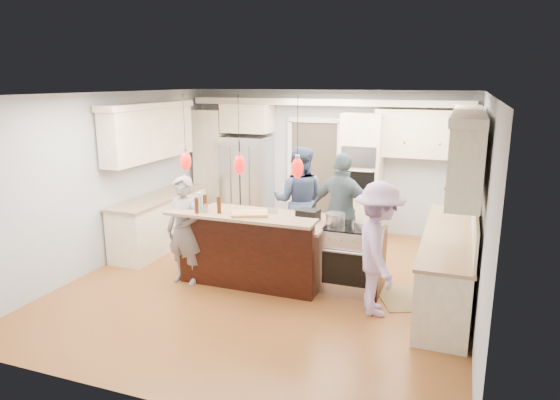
# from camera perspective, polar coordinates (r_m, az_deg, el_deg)

# --- Properties ---
(ground_plane) EXTENTS (6.00, 6.00, 0.00)m
(ground_plane) POSITION_cam_1_polar(r_m,az_deg,el_deg) (7.41, -0.95, -9.27)
(ground_plane) COLOR #A15A2C
(ground_plane) RESTS_ON ground
(room_shell) EXTENTS (5.54, 6.04, 2.72)m
(room_shell) POSITION_cam_1_polar(r_m,az_deg,el_deg) (6.92, -1.01, 4.75)
(room_shell) COLOR #B2BCC6
(room_shell) RESTS_ON ground
(refrigerator) EXTENTS (0.90, 0.70, 1.80)m
(refrigerator) POSITION_cam_1_polar(r_m,az_deg,el_deg) (10.06, -3.76, 2.19)
(refrigerator) COLOR #B7B7BC
(refrigerator) RESTS_ON ground
(oven_column) EXTENTS (0.72, 0.69, 2.30)m
(oven_column) POSITION_cam_1_polar(r_m,az_deg,el_deg) (9.36, 9.27, 2.74)
(oven_column) COLOR #FDF4CD
(oven_column) RESTS_ON ground
(back_upper_cabinets) EXTENTS (5.30, 0.61, 2.54)m
(back_upper_cabinets) POSITION_cam_1_polar(r_m,az_deg,el_deg) (9.76, 0.80, 6.44)
(back_upper_cabinets) COLOR #FDF4CD
(back_upper_cabinets) RESTS_ON ground
(right_counter_run) EXTENTS (0.64, 3.10, 2.51)m
(right_counter_run) POSITION_cam_1_polar(r_m,az_deg,el_deg) (6.91, 19.25, -2.50)
(right_counter_run) COLOR #FDF4CD
(right_counter_run) RESTS_ON ground
(left_cabinets) EXTENTS (0.64, 2.30, 2.51)m
(left_cabinets) POSITION_cam_1_polar(r_m,az_deg,el_deg) (8.89, -13.92, 1.32)
(left_cabinets) COLOR #FDF4CD
(left_cabinets) RESTS_ON ground
(kitchen_island) EXTENTS (2.10, 1.46, 1.12)m
(kitchen_island) POSITION_cam_1_polar(r_m,az_deg,el_deg) (7.39, -2.55, -5.34)
(kitchen_island) COLOR black
(kitchen_island) RESTS_ON ground
(island_range) EXTENTS (0.82, 0.71, 0.92)m
(island_range) POSITION_cam_1_polar(r_m,az_deg,el_deg) (7.07, 8.34, -6.59)
(island_range) COLOR #B7B7BC
(island_range) RESTS_ON ground
(pendant_lights) EXTENTS (1.75, 0.15, 1.03)m
(pendant_lights) POSITION_cam_1_polar(r_m,az_deg,el_deg) (6.55, -4.67, 4.10)
(pendant_lights) COLOR black
(pendant_lights) RESTS_ON ground
(person_bar_end) EXTENTS (0.61, 0.44, 1.57)m
(person_bar_end) POSITION_cam_1_polar(r_m,az_deg,el_deg) (7.26, -10.88, -3.43)
(person_bar_end) COLOR gray
(person_bar_end) RESTS_ON ground
(person_far_left) EXTENTS (0.97, 0.81, 1.83)m
(person_far_left) POSITION_cam_1_polar(r_m,az_deg,el_deg) (8.30, 2.20, -0.13)
(person_far_left) COLOR navy
(person_far_left) RESTS_ON ground
(person_far_right) EXTENTS (1.14, 0.68, 1.83)m
(person_far_right) POSITION_cam_1_polar(r_m,az_deg,el_deg) (7.66, 7.15, -1.41)
(person_far_right) COLOR #4B5E69
(person_far_right) RESTS_ON ground
(person_range_side) EXTENTS (0.96, 1.24, 1.69)m
(person_range_side) POSITION_cam_1_polar(r_m,az_deg,el_deg) (6.30, 11.19, -5.52)
(person_range_side) COLOR #AF91C3
(person_range_side) RESTS_ON ground
(floor_rug) EXTENTS (0.89, 1.03, 0.01)m
(floor_rug) POSITION_cam_1_polar(r_m,az_deg,el_deg) (7.08, 13.77, -10.79)
(floor_rug) COLOR olive
(floor_rug) RESTS_ON ground
(water_bottle) EXTENTS (0.08, 0.08, 0.26)m
(water_bottle) POSITION_cam_1_polar(r_m,az_deg,el_deg) (6.92, -9.20, -0.20)
(water_bottle) COLOR silver
(water_bottle) RESTS_ON kitchen_island
(beer_bottle_a) EXTENTS (0.06, 0.06, 0.23)m
(beer_bottle_a) POSITION_cam_1_polar(r_m,az_deg,el_deg) (6.90, -8.58, -0.35)
(beer_bottle_a) COLOR #401D0B
(beer_bottle_a) RESTS_ON kitchen_island
(beer_bottle_b) EXTENTS (0.07, 0.07, 0.22)m
(beer_bottle_b) POSITION_cam_1_polar(r_m,az_deg,el_deg) (6.81, -9.52, -0.62)
(beer_bottle_b) COLOR #401D0B
(beer_bottle_b) RESTS_ON kitchen_island
(beer_bottle_c) EXTENTS (0.06, 0.06, 0.23)m
(beer_bottle_c) POSITION_cam_1_polar(r_m,az_deg,el_deg) (6.77, -6.98, -0.57)
(beer_bottle_c) COLOR #401D0B
(beer_bottle_c) RESTS_ON kitchen_island
(drink_can) EXTENTS (0.07, 0.07, 0.12)m
(drink_can) POSITION_cam_1_polar(r_m,az_deg,el_deg) (6.85, -8.50, -0.91)
(drink_can) COLOR #B7B7BC
(drink_can) RESTS_ON kitchen_island
(cutting_board) EXTENTS (0.57, 0.50, 0.04)m
(cutting_board) POSITION_cam_1_polar(r_m,az_deg,el_deg) (6.68, -3.48, -1.54)
(cutting_board) COLOR tan
(cutting_board) RESTS_ON kitchen_island
(pot_large) EXTENTS (0.26, 0.26, 0.15)m
(pot_large) POSITION_cam_1_polar(r_m,az_deg,el_deg) (6.99, 6.36, -2.13)
(pot_large) COLOR #B7B7BC
(pot_large) RESTS_ON island_range
(pot_small) EXTENTS (0.18, 0.18, 0.09)m
(pot_small) POSITION_cam_1_polar(r_m,az_deg,el_deg) (6.84, 9.23, -2.85)
(pot_small) COLOR #B7B7BC
(pot_small) RESTS_ON island_range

